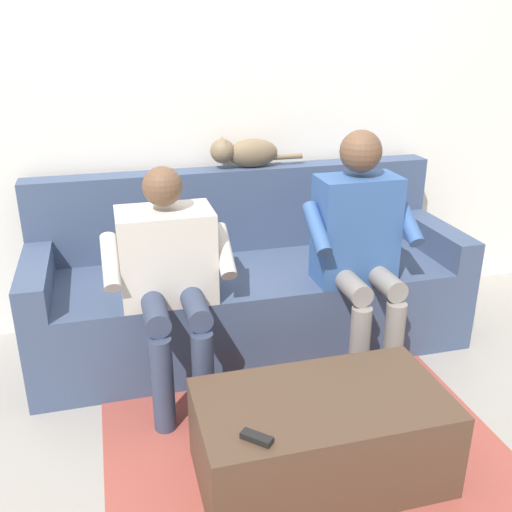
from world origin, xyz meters
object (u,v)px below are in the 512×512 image
at_px(person_right_seated, 169,268).
at_px(cat_on_backrest, 244,152).
at_px(coffee_table, 321,437).
at_px(remote_black, 257,438).
at_px(person_left_seated, 360,239).
at_px(couch, 248,287).

xyz_separation_m(person_right_seated, cat_on_backrest, (-0.52, -0.64, 0.39)).
distance_m(coffee_table, remote_black, 0.40).
bearing_deg(person_right_seated, remote_black, 99.97).
xyz_separation_m(person_left_seated, cat_on_backrest, (0.43, -0.66, 0.33)).
bearing_deg(cat_on_backrest, couch, 79.78).
xyz_separation_m(coffee_table, cat_on_backrest, (-0.05, -1.43, 0.84)).
bearing_deg(cat_on_backrest, person_right_seated, 50.83).
bearing_deg(person_left_seated, couch, -39.50).
relative_size(couch, person_left_seated, 1.90).
bearing_deg(remote_black, person_left_seated, -85.96).
height_order(coffee_table, remote_black, remote_black).
xyz_separation_m(couch, coffee_table, (0.00, 1.15, -0.13)).
bearing_deg(coffee_table, remote_black, 29.24).
height_order(cat_on_backrest, remote_black, cat_on_backrest).
xyz_separation_m(coffee_table, person_right_seated, (0.48, -0.78, 0.45)).
height_order(couch, remote_black, couch).
relative_size(person_left_seated, cat_on_backrest, 2.29).
distance_m(couch, coffee_table, 1.16).
height_order(person_left_seated, remote_black, person_left_seated).
bearing_deg(cat_on_backrest, person_left_seated, 122.76).
bearing_deg(cat_on_backrest, remote_black, 77.41).
height_order(person_right_seated, cat_on_backrest, cat_on_backrest).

